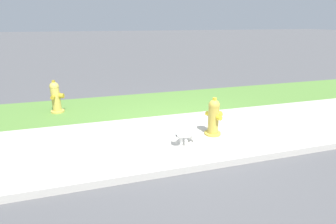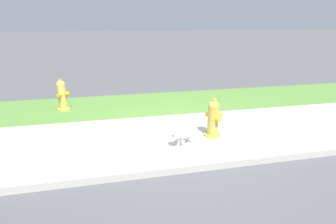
{
  "view_description": "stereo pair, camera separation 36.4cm",
  "coord_description": "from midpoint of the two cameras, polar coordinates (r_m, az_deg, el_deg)",
  "views": [
    {
      "loc": [
        -1.62,
        -4.6,
        2.2
      ],
      "look_at": [
        -0.17,
        0.35,
        0.4
      ],
      "focal_mm": 28.0,
      "sensor_mm": 36.0,
      "label": 1
    },
    {
      "loc": [
        -1.27,
        -4.69,
        2.2
      ],
      "look_at": [
        -0.17,
        0.35,
        0.4
      ],
      "focal_mm": 28.0,
      "sensor_mm": 36.0,
      "label": 2
    }
  ],
  "objects": [
    {
      "name": "grass_verge",
      "position": [
        7.41,
        -4.37,
        1.94
      ],
      "size": [
        18.0,
        2.16,
        0.01
      ],
      "primitive_type": "cube",
      "color": "#568438",
      "rests_on": "ground"
    },
    {
      "name": "fire_hydrant_across_street",
      "position": [
        7.19,
        -24.58,
        2.96
      ],
      "size": [
        0.38,
        0.4,
        0.83
      ],
      "rotation": [
        0.0,
        0.0,
        4.39
      ],
      "color": "gold",
      "rests_on": "ground"
    },
    {
      "name": "street_curb",
      "position": [
        4.23,
        6.1,
        -11.26
      ],
      "size": [
        18.0,
        0.16,
        0.12
      ],
      "primitive_type": "cube",
      "color": "#BCB7AD",
      "rests_on": "ground"
    },
    {
      "name": "sidewalk_pavement",
      "position": [
        5.34,
        0.85,
        -5.07
      ],
      "size": [
        18.0,
        2.42,
        0.01
      ],
      "primitive_type": "cube",
      "color": "#BCB7AD",
      "rests_on": "ground"
    },
    {
      "name": "fire_hydrant_far_end",
      "position": [
        5.28,
        7.97,
        -1.15
      ],
      "size": [
        0.38,
        0.4,
        0.79
      ],
      "rotation": [
        0.0,
        0.0,
        5.07
      ],
      "color": "gold",
      "rests_on": "ground"
    },
    {
      "name": "ground_plane",
      "position": [
        5.34,
        0.85,
        -5.12
      ],
      "size": [
        120.0,
        120.0,
        0.0
      ],
      "primitive_type": "plane",
      "color": "#515154"
    },
    {
      "name": "small_white_dog",
      "position": [
        4.86,
        1.88,
        -4.62
      ],
      "size": [
        0.51,
        0.38,
        0.42
      ],
      "rotation": [
        0.0,
        0.0,
        3.64
      ],
      "color": "white",
      "rests_on": "ground"
    }
  ]
}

